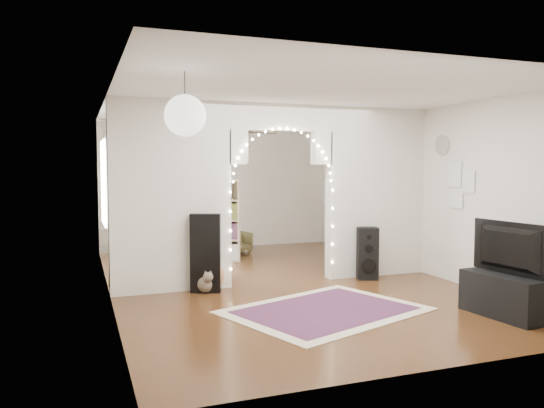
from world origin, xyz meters
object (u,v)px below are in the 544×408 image
object	(u,v)px
acoustic_guitar	(212,264)
dining_chair_left	(195,270)
floor_speaker	(367,253)
media_console	(503,296)
dining_table	(178,219)
dining_chair_right	(237,242)
bookcase	(198,221)

from	to	relation	value
acoustic_guitar	dining_chair_left	xyz separation A→B (m)	(-0.12, 0.60, -0.18)
floor_speaker	dining_chair_left	world-z (taller)	floor_speaker
acoustic_guitar	media_console	bearing A→B (deg)	-30.83
acoustic_guitar	dining_chair_left	size ratio (longest dim) A/B	1.94
floor_speaker	dining_table	size ratio (longest dim) A/B	0.68
dining_table	dining_chair_right	size ratio (longest dim) A/B	2.51
acoustic_guitar	bookcase	size ratio (longest dim) A/B	0.59
bookcase	dining_table	world-z (taller)	bookcase
acoustic_guitar	dining_table	size ratio (longest dim) A/B	0.75
media_console	dining_table	distance (m)	6.75
bookcase	dining_table	distance (m)	1.40
media_console	floor_speaker	bearing A→B (deg)	94.70
dining_table	dining_chair_right	xyz separation A→B (m)	(1.11, -0.63, -0.46)
media_console	bookcase	bearing A→B (deg)	113.38
dining_table	dining_chair_right	bearing A→B (deg)	-29.15
floor_speaker	dining_chair_right	size ratio (longest dim) A/B	1.70
acoustic_guitar	dining_chair_right	distance (m)	3.39
dining_table	floor_speaker	bearing A→B (deg)	-58.02
bookcase	media_console	bearing A→B (deg)	-54.91
media_console	dining_chair_left	distance (m)	4.27
bookcase	dining_chair_left	bearing A→B (deg)	-97.57
dining_table	bookcase	bearing A→B (deg)	-84.03
dining_chair_left	bookcase	bearing A→B (deg)	86.50
acoustic_guitar	bookcase	xyz separation A→B (m)	(0.32, 2.36, 0.37)
bookcase	dining_table	bearing A→B (deg)	102.15
bookcase	floor_speaker	bearing A→B (deg)	-40.86
media_console	dining_chair_right	size ratio (longest dim) A/B	2.09
media_console	dining_table	bearing A→B (deg)	108.75
dining_chair_right	dining_chair_left	bearing A→B (deg)	-133.38
floor_speaker	dining_table	bearing A→B (deg)	141.85
dining_table	acoustic_guitar	bearing A→B (deg)	-92.52
dining_chair_left	dining_chair_right	distance (m)	2.89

